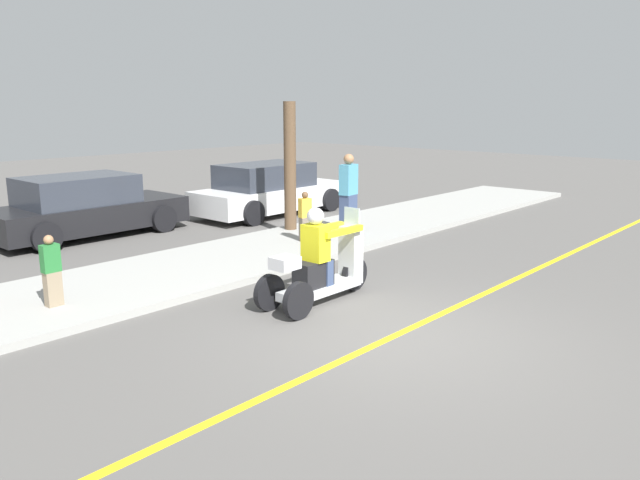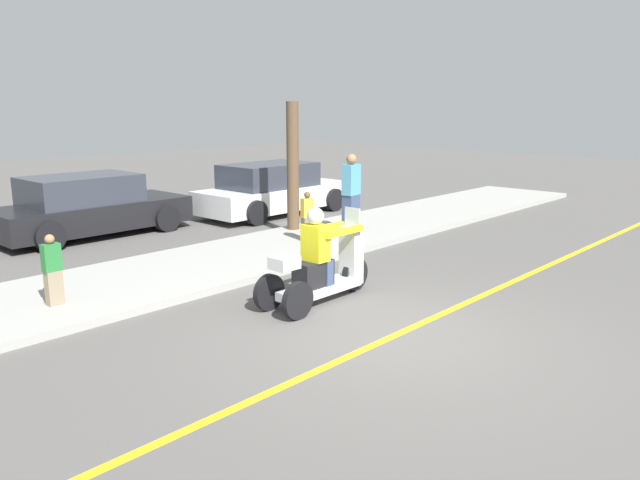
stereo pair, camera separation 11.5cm
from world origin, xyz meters
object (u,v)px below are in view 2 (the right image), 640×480
spectator_near_curb (53,271)px  parked_car_lot_left (88,207)px  spectator_mid_group (351,195)px  parked_car_lot_far (273,190)px  motorcycle_trike (320,268)px  tree_trunk (293,166)px  spectator_end_of_line (307,217)px

spectator_near_curb → parked_car_lot_left: bearing=57.5°
spectator_mid_group → parked_car_lot_far: size_ratio=0.39×
motorcycle_trike → spectator_mid_group: bearing=34.2°
parked_car_lot_left → parked_car_lot_far: bearing=-12.2°
parked_car_lot_far → tree_trunk: (-1.50, -2.28, 0.91)m
spectator_near_curb → spectator_end_of_line: spectator_end_of_line is taller
parked_car_lot_far → parked_car_lot_left: size_ratio=1.04×
spectator_mid_group → parked_car_lot_far: 3.62m
spectator_mid_group → parked_car_lot_left: (-3.96, 4.54, -0.31)m
motorcycle_trike → tree_trunk: 5.27m
parked_car_lot_far → motorcycle_trike: bearing=-128.0°
motorcycle_trike → parked_car_lot_left: bearing=89.7°
spectator_near_curb → motorcycle_trike: bearing=-40.2°
parked_car_lot_far → spectator_mid_group: bearing=-104.0°
motorcycle_trike → parked_car_lot_far: bearing=52.0°
spectator_end_of_line → parked_car_lot_far: 4.10m
spectator_end_of_line → parked_car_lot_left: 5.17m
spectator_end_of_line → spectator_mid_group: bearing=-2.6°
spectator_mid_group → spectator_near_curb: bearing=-178.4°
spectator_end_of_line → tree_trunk: (0.74, 1.16, 0.95)m
spectator_end_of_line → spectator_mid_group: spectator_mid_group is taller
parked_car_lot_left → tree_trunk: (3.32, -3.33, 0.91)m
parked_car_lot_far → spectator_near_curb: bearing=-154.8°
spectator_mid_group → tree_trunk: tree_trunk is taller
parked_car_lot_far → parked_car_lot_left: 4.94m
spectator_mid_group → parked_car_lot_far: bearing=76.0°
spectator_near_curb → spectator_mid_group: bearing=1.6°
spectator_end_of_line → parked_car_lot_left: parked_car_lot_left is taller
spectator_near_curb → spectator_end_of_line: bearing=2.6°
motorcycle_trike → spectator_end_of_line: motorcycle_trike is taller
spectator_end_of_line → parked_car_lot_far: bearing=56.9°
spectator_end_of_line → tree_trunk: 1.67m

